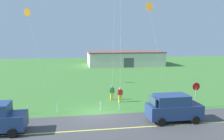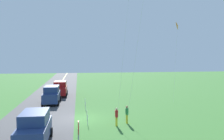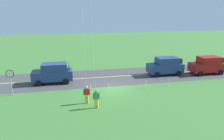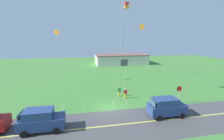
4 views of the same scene
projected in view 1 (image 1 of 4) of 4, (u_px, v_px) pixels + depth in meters
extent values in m
cube|color=#3D7533|center=(96.00, 113.00, 21.58)|extent=(120.00, 120.00, 0.10)
cube|color=#424244|center=(101.00, 130.00, 17.66)|extent=(120.00, 7.00, 0.00)
cube|color=#E5E04C|center=(101.00, 130.00, 17.66)|extent=(120.00, 0.16, 0.00)
cube|color=navy|center=(174.00, 111.00, 19.37)|extent=(4.40, 1.90, 1.10)
cube|color=navy|center=(171.00, 100.00, 19.20)|extent=(2.73, 1.75, 0.80)
cube|color=#334756|center=(184.00, 99.00, 19.37)|extent=(0.10, 1.62, 0.64)
cube|color=#334756|center=(152.00, 100.00, 18.94)|extent=(0.10, 1.62, 0.60)
cylinder|color=black|center=(184.00, 113.00, 20.60)|extent=(0.68, 0.22, 0.68)
cylinder|color=black|center=(195.00, 120.00, 18.74)|extent=(0.68, 0.22, 0.68)
cylinder|color=black|center=(153.00, 114.00, 20.14)|extent=(0.68, 0.22, 0.68)
cylinder|color=black|center=(161.00, 122.00, 18.28)|extent=(0.68, 0.22, 0.68)
cube|color=#334756|center=(6.00, 108.00, 16.80)|extent=(0.10, 1.62, 0.64)
cylinder|color=black|center=(18.00, 123.00, 18.02)|extent=(0.68, 0.22, 0.68)
cylinder|color=black|center=(12.00, 133.00, 16.17)|extent=(0.68, 0.22, 0.68)
cylinder|color=gray|center=(196.00, 98.00, 22.89)|extent=(0.08, 0.08, 2.10)
cylinder|color=red|center=(196.00, 86.00, 22.73)|extent=(0.76, 0.04, 0.76)
cylinder|color=white|center=(196.00, 86.00, 22.76)|extent=(0.62, 0.01, 0.62)
cylinder|color=yellow|center=(119.00, 99.00, 25.08)|extent=(0.16, 0.16, 0.82)
cylinder|color=yellow|center=(121.00, 98.00, 25.11)|extent=(0.16, 0.16, 0.82)
cube|color=red|center=(120.00, 92.00, 25.00)|extent=(0.36, 0.22, 0.56)
cylinder|color=red|center=(118.00, 93.00, 24.97)|extent=(0.10, 0.10, 0.52)
cylinder|color=red|center=(122.00, 93.00, 25.04)|extent=(0.10, 0.10, 0.52)
sphere|color=#D8AD84|center=(120.00, 89.00, 24.95)|extent=(0.22, 0.22, 0.22)
cylinder|color=yellow|center=(111.00, 96.00, 26.02)|extent=(0.16, 0.16, 0.82)
cylinder|color=yellow|center=(113.00, 96.00, 26.04)|extent=(0.16, 0.16, 0.82)
cube|color=#338C4C|center=(112.00, 90.00, 25.93)|extent=(0.36, 0.22, 0.56)
cylinder|color=#338C4C|center=(110.00, 91.00, 25.90)|extent=(0.10, 0.10, 0.52)
cylinder|color=#338C4C|center=(114.00, 91.00, 25.98)|extent=(0.10, 0.10, 0.52)
sphere|color=#9E704C|center=(112.00, 87.00, 25.88)|extent=(0.22, 0.22, 0.22)
cylinder|color=silver|center=(121.00, 37.00, 24.83)|extent=(0.33, 1.26, 13.84)
cylinder|color=silver|center=(114.00, 25.00, 25.98)|extent=(0.77, 2.00, 16.53)
cylinder|color=silver|center=(156.00, 44.00, 36.02)|extent=(1.62, 2.76, 11.66)
cube|color=orange|center=(149.00, 7.00, 36.44)|extent=(1.07, 0.32, 1.34)
cylinder|color=#D859BF|center=(149.00, 12.00, 36.56)|extent=(0.04, 0.04, 1.40)
cylinder|color=silver|center=(36.00, 50.00, 32.35)|extent=(2.06, 1.30, 10.30)
cone|color=orange|center=(28.00, 12.00, 32.10)|extent=(1.15, 0.93, 1.10)
cube|color=beige|center=(124.00, 59.00, 58.93)|extent=(18.00, 10.00, 3.20)
cube|color=brown|center=(124.00, 52.00, 58.69)|extent=(18.36, 10.20, 0.30)
cube|color=#4C4C51|center=(129.00, 63.00, 54.16)|extent=(2.40, 0.12, 2.20)
cylinder|color=silver|center=(28.00, 109.00, 21.22)|extent=(0.05, 0.05, 0.90)
cylinder|color=silver|center=(57.00, 108.00, 21.63)|extent=(0.05, 0.05, 0.90)
cylinder|color=silver|center=(101.00, 106.00, 22.27)|extent=(0.05, 0.05, 0.90)
cylinder|color=silver|center=(119.00, 105.00, 22.56)|extent=(0.05, 0.05, 0.90)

